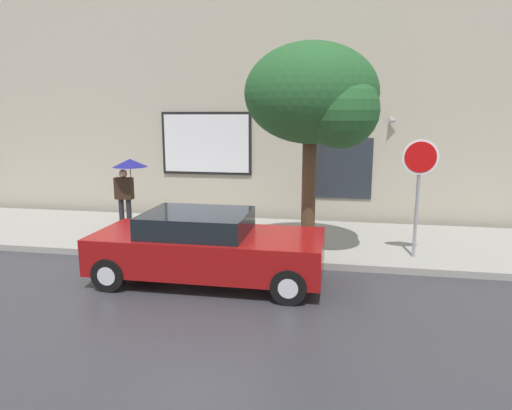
{
  "coord_description": "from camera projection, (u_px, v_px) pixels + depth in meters",
  "views": [
    {
      "loc": [
        2.63,
        -8.25,
        3.22
      ],
      "look_at": [
        0.79,
        1.8,
        1.2
      ],
      "focal_mm": 31.6,
      "sensor_mm": 36.0,
      "label": 1
    }
  ],
  "objects": [
    {
      "name": "parked_car",
      "position": [
        207.0,
        247.0,
        8.86
      ],
      "size": [
        4.47,
        1.95,
        1.39
      ],
      "color": "maroon",
      "rests_on": "ground"
    },
    {
      "name": "ground_plane",
      "position": [
        201.0,
        279.0,
        9.05
      ],
      "size": [
        60.0,
        60.0,
        0.0
      ],
      "primitive_type": "plane",
      "color": "#333338"
    },
    {
      "name": "fire_hydrant",
      "position": [
        209.0,
        234.0,
        10.53
      ],
      "size": [
        0.3,
        0.44,
        0.74
      ],
      "color": "white",
      "rests_on": "sidewalk"
    },
    {
      "name": "pedestrian_with_umbrella",
      "position": [
        128.0,
        174.0,
        12.21
      ],
      "size": [
        0.93,
        0.93,
        1.94
      ],
      "color": "black",
      "rests_on": "sidewalk"
    },
    {
      "name": "street_tree",
      "position": [
        317.0,
        98.0,
        9.56
      ],
      "size": [
        2.88,
        2.44,
        4.63
      ],
      "color": "#4C3823",
      "rests_on": "sidewalk"
    },
    {
      "name": "sidewalk",
      "position": [
        235.0,
        237.0,
        11.93
      ],
      "size": [
        20.0,
        4.0,
        0.15
      ],
      "primitive_type": "cube",
      "color": "gray",
      "rests_on": "ground"
    },
    {
      "name": "stop_sign",
      "position": [
        419.0,
        175.0,
        9.65
      ],
      "size": [
        0.76,
        0.1,
        2.6
      ],
      "color": "gray",
      "rests_on": "sidewalk"
    },
    {
      "name": "building_facade",
      "position": [
        252.0,
        107.0,
        13.68
      ],
      "size": [
        20.0,
        0.67,
        7.0
      ],
      "color": "#B2A893",
      "rests_on": "ground"
    }
  ]
}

